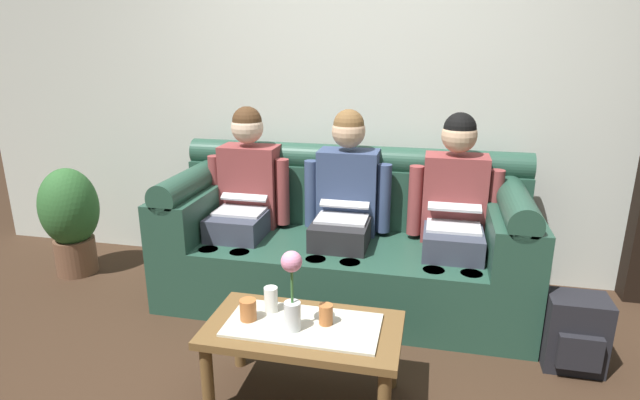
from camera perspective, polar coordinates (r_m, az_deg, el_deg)
name	(u,v)px	position (r m, az deg, el deg)	size (l,w,h in m)	color
back_wall_patterned	(360,67)	(3.61, 4.52, 14.50)	(6.00, 0.12, 2.90)	silver
couch	(344,244)	(3.32, 2.74, -4.87)	(2.27, 0.88, 0.96)	#234738
person_left	(245,195)	(3.39, -8.35, 0.61)	(0.56, 0.67, 1.22)	#383D4C
person_middle	(345,201)	(3.22, 2.80, -0.13)	(0.56, 0.67, 1.22)	#232326
person_right	(454,208)	(3.18, 14.70, -0.91)	(0.56, 0.67, 1.22)	#383D4C
coffee_table	(303,336)	(2.41, -1.89, -14.93)	(0.88, 0.48, 0.40)	brown
flower_vase	(292,288)	(2.24, -3.14, -9.75)	(0.09, 0.09, 0.37)	silver
cup_near_left	(248,310)	(2.40, -8.00, -11.99)	(0.08, 0.08, 0.10)	#B26633
cup_near_right	(271,299)	(2.45, -5.48, -10.94)	(0.06, 0.06, 0.12)	white
cup_far_center	(326,314)	(2.35, 0.66, -12.61)	(0.06, 0.06, 0.09)	#B26633
backpack_right	(575,333)	(2.99, 26.49, -13.14)	(0.29, 0.26, 0.39)	black
potted_plant	(70,216)	(4.05, -26.02, -1.64)	(0.40, 0.40, 0.78)	brown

